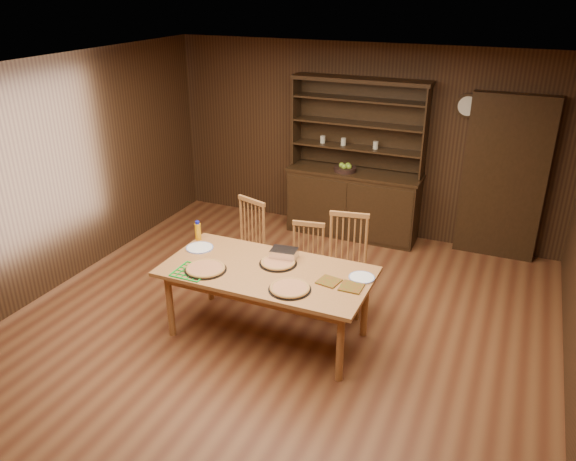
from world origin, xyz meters
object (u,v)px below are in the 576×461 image
at_px(chair_right, 346,260).
at_px(juice_bottle, 198,231).
at_px(dining_table, 267,276).
at_px(chair_left, 247,241).
at_px(chair_center, 306,261).
at_px(china_hutch, 354,195).

relative_size(chair_right, juice_bottle, 5.05).
relative_size(dining_table, chair_right, 1.88).
bearing_deg(chair_right, chair_left, 168.65).
bearing_deg(chair_left, chair_right, 17.59).
distance_m(dining_table, chair_right, 1.01).
relative_size(dining_table, chair_center, 2.20).
bearing_deg(dining_table, chair_right, 56.98).
distance_m(china_hutch, chair_right, 1.97).
bearing_deg(chair_center, chair_left, 165.20).
relative_size(chair_center, chair_right, 0.85).
distance_m(dining_table, juice_bottle, 1.05).
bearing_deg(chair_center, dining_table, -106.85).
xyz_separation_m(china_hutch, chair_right, (0.51, -1.90, -0.02)).
xyz_separation_m(dining_table, chair_left, (-0.67, 0.86, -0.12)).
bearing_deg(dining_table, chair_left, 127.86).
relative_size(dining_table, chair_left, 1.93).
bearing_deg(china_hutch, juice_bottle, -112.79).
height_order(chair_left, chair_center, chair_left).
bearing_deg(chair_left, dining_table, -33.36).
distance_m(dining_table, chair_left, 1.10).
bearing_deg(chair_right, chair_center, 176.20).
xyz_separation_m(dining_table, juice_bottle, (-0.98, 0.33, 0.17)).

